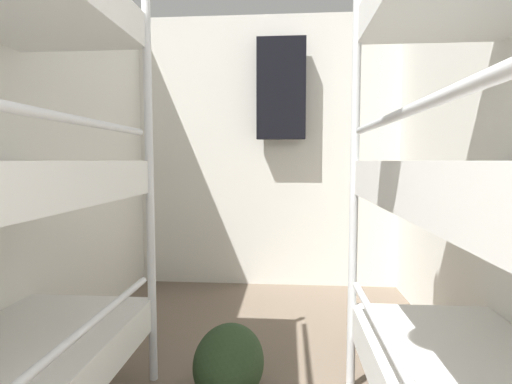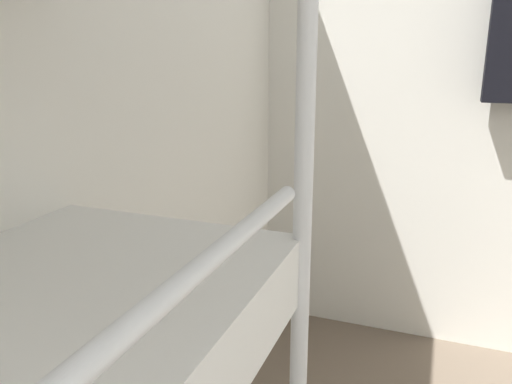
# 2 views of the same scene
# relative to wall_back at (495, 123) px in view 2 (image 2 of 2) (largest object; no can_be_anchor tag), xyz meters

# --- Properties ---
(wall_back) EXTENTS (2.57, 0.06, 2.54)m
(wall_back) POSITION_rel_wall_back_xyz_m (0.00, 0.00, 0.00)
(wall_back) COLOR silver
(wall_back) RESTS_ON ground_plane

